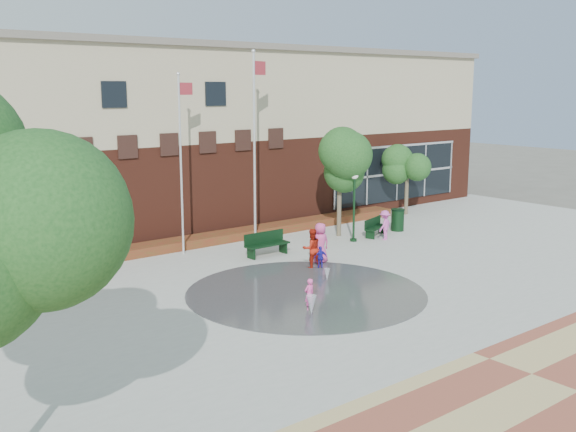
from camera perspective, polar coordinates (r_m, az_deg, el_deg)
ground at (r=21.63m, az=6.72°, el=-8.34°), size 120.00×120.00×0.00m
plaza_concrete at (r=24.45m, az=0.00°, el=-5.99°), size 46.00×18.00×0.01m
splash_pad at (r=23.72m, az=1.52°, el=-6.53°), size 8.40×8.40×0.01m
library_building at (r=35.04m, az=-14.02°, el=6.51°), size 44.40×10.40×9.20m
flower_bed at (r=30.55m, az=-8.97°, el=-2.71°), size 26.00×1.20×0.40m
flagpole_left at (r=28.80m, az=-9.02°, el=5.13°), size 0.87×0.32×7.71m
flagpole_right at (r=30.55m, az=-2.82°, el=6.69°), size 1.02×0.46×8.74m
lamp_right at (r=31.22m, az=5.62°, el=1.50°), size 0.35×0.35×3.30m
bench_left at (r=26.04m, az=-22.49°, el=-5.10°), size 1.92×0.86×0.93m
bench_mid at (r=28.71m, az=-1.78°, el=-2.77°), size 2.05×0.57×1.03m
bench_right at (r=32.78m, az=7.47°, el=-1.23°), size 1.83×1.06×0.89m
trash_can at (r=34.11m, az=9.26°, el=-0.33°), size 0.68×0.68×1.12m
tree_mid at (r=32.10m, az=4.41°, el=4.80°), size 3.04×3.04×5.12m
tree_small_right at (r=38.36m, az=10.08°, el=4.40°), size 2.33×2.33×3.98m
water_jet_a at (r=21.45m, az=1.99°, el=-8.44°), size 0.32×0.32×0.63m
water_jet_b at (r=25.02m, az=3.33°, el=-5.62°), size 0.22×0.22×0.49m
child_splash at (r=21.77m, az=1.82°, el=-6.67°), size 0.40×0.27×1.07m
adult_red at (r=26.75m, az=2.02°, el=-2.76°), size 0.91×0.80×1.60m
adult_pink at (r=27.48m, az=2.75°, el=-2.31°), size 0.88×0.63×1.68m
child_blue at (r=26.75m, az=2.78°, el=-3.53°), size 0.57×0.44×0.91m
person_bench at (r=32.00m, az=8.18°, el=-0.78°), size 1.03×0.78×1.41m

